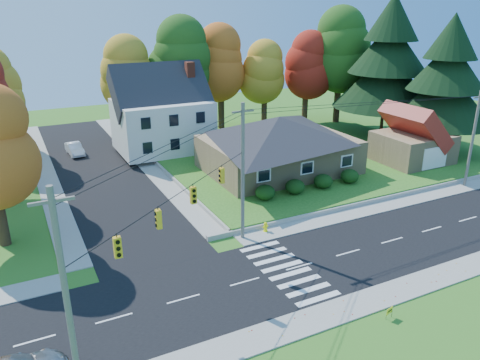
# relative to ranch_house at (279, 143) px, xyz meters

# --- Properties ---
(ground) EXTENTS (120.00, 120.00, 0.00)m
(ground) POSITION_rel_ranch_house_xyz_m (-8.00, -16.00, -3.27)
(ground) COLOR #3D7923
(road_main) EXTENTS (90.00, 8.00, 0.02)m
(road_main) POSITION_rel_ranch_house_xyz_m (-8.00, -16.00, -3.26)
(road_main) COLOR black
(road_main) RESTS_ON ground
(road_cross) EXTENTS (8.00, 44.00, 0.02)m
(road_cross) POSITION_rel_ranch_house_xyz_m (-16.00, 10.00, -3.25)
(road_cross) COLOR black
(road_cross) RESTS_ON ground
(sidewalk_north) EXTENTS (90.00, 2.00, 0.08)m
(sidewalk_north) POSITION_rel_ranch_house_xyz_m (-8.00, -11.00, -3.23)
(sidewalk_north) COLOR #9C9A90
(sidewalk_north) RESTS_ON ground
(sidewalk_south) EXTENTS (90.00, 2.00, 0.08)m
(sidewalk_south) POSITION_rel_ranch_house_xyz_m (-8.00, -21.00, -3.23)
(sidewalk_south) COLOR #9C9A90
(sidewalk_south) RESTS_ON ground
(lawn) EXTENTS (30.00, 30.00, 0.50)m
(lawn) POSITION_rel_ranch_house_xyz_m (5.00, 5.00, -3.02)
(lawn) COLOR #3D7923
(lawn) RESTS_ON ground
(ranch_house) EXTENTS (14.60, 10.60, 5.40)m
(ranch_house) POSITION_rel_ranch_house_xyz_m (0.00, 0.00, 0.00)
(ranch_house) COLOR tan
(ranch_house) RESTS_ON lawn
(colonial_house) EXTENTS (10.40, 8.40, 9.60)m
(colonial_house) POSITION_rel_ranch_house_xyz_m (-7.96, 12.00, 1.32)
(colonial_house) COLOR silver
(colonial_house) RESTS_ON lawn
(garage) EXTENTS (7.30, 6.30, 4.60)m
(garage) POSITION_rel_ranch_house_xyz_m (14.00, -4.01, -0.42)
(garage) COLOR tan
(garage) RESTS_ON lawn
(hedge_row) EXTENTS (10.70, 1.70, 1.27)m
(hedge_row) POSITION_rel_ranch_house_xyz_m (-0.50, -6.20, -2.13)
(hedge_row) COLOR #163A10
(hedge_row) RESTS_ON lawn
(traffic_infrastructure) EXTENTS (38.10, 10.66, 10.00)m
(traffic_infrastructure) POSITION_rel_ranch_house_xyz_m (-8.15, -14.65, 1.88)
(traffic_infrastructure) COLOR #666059
(traffic_infrastructure) RESTS_ON ground
(tree_lot_0) EXTENTS (6.72, 6.72, 12.51)m
(tree_lot_0) POSITION_rel_ranch_house_xyz_m (-10.00, 18.00, 5.04)
(tree_lot_0) COLOR #3F2A19
(tree_lot_0) RESTS_ON lawn
(tree_lot_1) EXTENTS (7.84, 7.84, 14.60)m
(tree_lot_1) POSITION_rel_ranch_house_xyz_m (-4.00, 17.00, 6.35)
(tree_lot_1) COLOR #3F2A19
(tree_lot_1) RESTS_ON lawn
(tree_lot_2) EXTENTS (7.28, 7.28, 13.56)m
(tree_lot_2) POSITION_rel_ranch_house_xyz_m (2.00, 18.00, 5.70)
(tree_lot_2) COLOR #3F2A19
(tree_lot_2) RESTS_ON lawn
(tree_lot_3) EXTENTS (6.16, 6.16, 11.47)m
(tree_lot_3) POSITION_rel_ranch_house_xyz_m (8.00, 17.00, 4.39)
(tree_lot_3) COLOR #3F2A19
(tree_lot_3) RESTS_ON lawn
(tree_lot_4) EXTENTS (6.72, 6.72, 12.51)m
(tree_lot_4) POSITION_rel_ranch_house_xyz_m (14.00, 16.00, 5.04)
(tree_lot_4) COLOR #3F2A19
(tree_lot_4) RESTS_ON lawn
(tree_lot_5) EXTENTS (8.40, 8.40, 15.64)m
(tree_lot_5) POSITION_rel_ranch_house_xyz_m (18.00, 14.00, 7.00)
(tree_lot_5) COLOR #3F2A19
(tree_lot_5) RESTS_ON lawn
(conifer_east_a) EXTENTS (12.80, 12.80, 16.96)m
(conifer_east_a) POSITION_rel_ranch_house_xyz_m (19.00, 6.00, 6.12)
(conifer_east_a) COLOR #3F2A19
(conifer_east_a) RESTS_ON lawn
(conifer_east_b) EXTENTS (11.20, 11.20, 14.84)m
(conifer_east_b) POSITION_rel_ranch_house_xyz_m (20.00, -2.00, 5.01)
(conifer_east_b) COLOR #3F2A19
(conifer_east_b) RESTS_ON lawn
(white_car) EXTENTS (1.72, 4.14, 1.33)m
(white_car) POSITION_rel_ranch_house_xyz_m (-17.26, 16.00, -2.58)
(white_car) COLOR white
(white_car) RESTS_ON road_cross
(fire_hydrant) EXTENTS (0.46, 0.36, 0.81)m
(fire_hydrant) POSITION_rel_ranch_house_xyz_m (-7.51, -10.68, -2.88)
(fire_hydrant) COLOR #FFFB07
(fire_hydrant) RESTS_ON ground
(yard_sign) EXTENTS (0.52, 0.16, 0.67)m
(yard_sign) POSITION_rel_ranch_house_xyz_m (-6.63, -22.69, -2.79)
(yard_sign) COLOR black
(yard_sign) RESTS_ON ground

